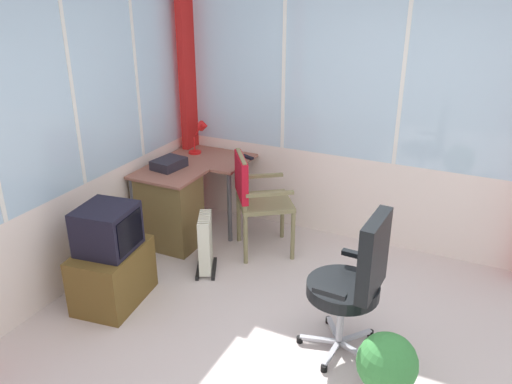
{
  "coord_description": "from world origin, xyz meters",
  "views": [
    {
      "loc": [
        -2.63,
        -0.8,
        2.5
      ],
      "look_at": [
        0.85,
        0.86,
        0.85
      ],
      "focal_mm": 36.56,
      "sensor_mm": 36.0,
      "label": 1
    }
  ],
  "objects_px": {
    "paper_tray": "(169,164)",
    "space_heater": "(206,242)",
    "desk": "(171,206)",
    "office_chair": "(356,277)",
    "tv_on_stand": "(111,260)",
    "desk_lamp": "(202,132)",
    "potted_plant": "(387,366)",
    "tv_remote": "(247,157)",
    "wooden_armchair": "(252,191)"
  },
  "relations": [
    {
      "from": "desk_lamp",
      "to": "potted_plant",
      "type": "height_order",
      "value": "desk_lamp"
    },
    {
      "from": "tv_remote",
      "to": "space_heater",
      "type": "bearing_deg",
      "value": -153.34
    },
    {
      "from": "wooden_armchair",
      "to": "space_heater",
      "type": "height_order",
      "value": "wooden_armchair"
    },
    {
      "from": "office_chair",
      "to": "tv_on_stand",
      "type": "relative_size",
      "value": 1.28
    },
    {
      "from": "wooden_armchair",
      "to": "potted_plant",
      "type": "bearing_deg",
      "value": -130.91
    },
    {
      "from": "potted_plant",
      "to": "office_chair",
      "type": "bearing_deg",
      "value": 40.75
    },
    {
      "from": "wooden_armchair",
      "to": "space_heater",
      "type": "distance_m",
      "value": 0.64
    },
    {
      "from": "office_chair",
      "to": "space_heater",
      "type": "relative_size",
      "value": 2.01
    },
    {
      "from": "tv_remote",
      "to": "space_heater",
      "type": "xyz_separation_m",
      "value": [
        -0.97,
        -0.06,
        -0.49
      ]
    },
    {
      "from": "space_heater",
      "to": "office_chair",
      "type": "bearing_deg",
      "value": -109.27
    },
    {
      "from": "tv_remote",
      "to": "office_chair",
      "type": "bearing_deg",
      "value": -110.91
    },
    {
      "from": "desk",
      "to": "wooden_armchair",
      "type": "distance_m",
      "value": 0.83
    },
    {
      "from": "office_chair",
      "to": "potted_plant",
      "type": "distance_m",
      "value": 0.59
    },
    {
      "from": "wooden_armchair",
      "to": "office_chair",
      "type": "relative_size",
      "value": 0.91
    },
    {
      "from": "paper_tray",
      "to": "space_heater",
      "type": "distance_m",
      "value": 0.89
    },
    {
      "from": "tv_on_stand",
      "to": "office_chair",
      "type": "bearing_deg",
      "value": -83.37
    },
    {
      "from": "space_heater",
      "to": "desk_lamp",
      "type": "bearing_deg",
      "value": 31.12
    },
    {
      "from": "office_chair",
      "to": "tv_on_stand",
      "type": "bearing_deg",
      "value": 96.63
    },
    {
      "from": "tv_remote",
      "to": "potted_plant",
      "type": "bearing_deg",
      "value": -111.91
    },
    {
      "from": "desk_lamp",
      "to": "office_chair",
      "type": "relative_size",
      "value": 0.31
    },
    {
      "from": "desk",
      "to": "desk_lamp",
      "type": "xyz_separation_m",
      "value": [
        0.66,
        0.03,
        0.56
      ]
    },
    {
      "from": "desk_lamp",
      "to": "tv_on_stand",
      "type": "xyz_separation_m",
      "value": [
        -1.68,
        -0.14,
        -0.59
      ]
    },
    {
      "from": "potted_plant",
      "to": "tv_remote",
      "type": "bearing_deg",
      "value": 45.11
    },
    {
      "from": "wooden_armchair",
      "to": "office_chair",
      "type": "xyz_separation_m",
      "value": [
        -0.99,
        -1.26,
        -0.02
      ]
    },
    {
      "from": "desk",
      "to": "wooden_armchair",
      "type": "relative_size",
      "value": 1.15
    },
    {
      "from": "tv_on_stand",
      "to": "wooden_armchair",
      "type": "bearing_deg",
      "value": -28.23
    },
    {
      "from": "tv_remote",
      "to": "tv_on_stand",
      "type": "relative_size",
      "value": 0.18
    },
    {
      "from": "tv_on_stand",
      "to": "potted_plant",
      "type": "height_order",
      "value": "tv_on_stand"
    },
    {
      "from": "desk",
      "to": "office_chair",
      "type": "distance_m",
      "value": 2.19
    },
    {
      "from": "office_chair",
      "to": "tv_on_stand",
      "type": "xyz_separation_m",
      "value": [
        -0.22,
        1.91,
        -0.24
      ]
    },
    {
      "from": "paper_tray",
      "to": "office_chair",
      "type": "xyz_separation_m",
      "value": [
        -0.9,
        -2.09,
        -0.18
      ]
    },
    {
      "from": "desk",
      "to": "tv_remote",
      "type": "distance_m",
      "value": 0.91
    },
    {
      "from": "wooden_armchair",
      "to": "paper_tray",
      "type": "bearing_deg",
      "value": 96.19
    },
    {
      "from": "desk",
      "to": "office_chair",
      "type": "height_order",
      "value": "office_chair"
    },
    {
      "from": "desk",
      "to": "office_chair",
      "type": "xyz_separation_m",
      "value": [
        -0.8,
        -2.02,
        0.21
      ]
    },
    {
      "from": "desk",
      "to": "wooden_armchair",
      "type": "bearing_deg",
      "value": -75.73
    },
    {
      "from": "desk_lamp",
      "to": "wooden_armchair",
      "type": "xyz_separation_m",
      "value": [
        -0.47,
        -0.8,
        -0.33
      ]
    },
    {
      "from": "desk_lamp",
      "to": "space_heater",
      "type": "relative_size",
      "value": 0.63
    },
    {
      "from": "desk_lamp",
      "to": "potted_plant",
      "type": "relative_size",
      "value": 0.68
    },
    {
      "from": "wooden_armchair",
      "to": "potted_plant",
      "type": "distance_m",
      "value": 2.12
    },
    {
      "from": "tv_remote",
      "to": "wooden_armchair",
      "type": "relative_size",
      "value": 0.15
    },
    {
      "from": "space_heater",
      "to": "potted_plant",
      "type": "bearing_deg",
      "value": -116.3
    },
    {
      "from": "paper_tray",
      "to": "space_heater",
      "type": "relative_size",
      "value": 0.56
    },
    {
      "from": "office_chair",
      "to": "space_heater",
      "type": "bearing_deg",
      "value": 70.73
    },
    {
      "from": "desk_lamp",
      "to": "office_chair",
      "type": "bearing_deg",
      "value": -125.48
    },
    {
      "from": "tv_on_stand",
      "to": "space_heater",
      "type": "height_order",
      "value": "tv_on_stand"
    },
    {
      "from": "paper_tray",
      "to": "tv_remote",
      "type": "bearing_deg",
      "value": -43.31
    },
    {
      "from": "desk_lamp",
      "to": "tv_on_stand",
      "type": "height_order",
      "value": "desk_lamp"
    },
    {
      "from": "office_chair",
      "to": "potted_plant",
      "type": "xyz_separation_m",
      "value": [
        -0.37,
        -0.32,
        -0.33
      ]
    },
    {
      "from": "potted_plant",
      "to": "space_heater",
      "type": "bearing_deg",
      "value": 63.7
    }
  ]
}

